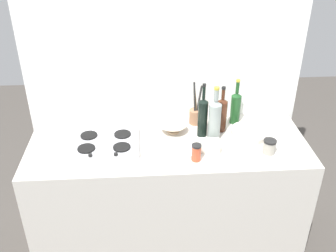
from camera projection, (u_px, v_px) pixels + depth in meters
The scene contains 15 objects.
ground_plane at pixel (168, 241), 3.00m from camera, with size 6.00×6.00×0.00m, color #47423D.
counter_block at pixel (168, 195), 2.78m from camera, with size 1.80×0.70×0.90m, color beige.
backsplash_panel at pixel (164, 79), 2.74m from camera, with size 1.90×0.06×2.35m, color white.
stovetop_hob at pixel (105, 143), 2.51m from camera, with size 0.44×0.34×0.04m.
plate_stack at pixel (248, 133), 2.59m from camera, with size 0.23×0.23×0.05m.
wine_bottle_leftmost at pixel (215, 119), 2.51m from camera, with size 0.08×0.08×0.37m.
wine_bottle_mid_left at pixel (236, 107), 2.71m from camera, with size 0.07×0.07×0.33m.
wine_bottle_mid_right at pixel (203, 117), 2.55m from camera, with size 0.06×0.06×0.37m.
wine_bottle_rightmost at pixel (222, 114), 2.62m from camera, with size 0.07×0.07×0.32m.
mixing_bowl at pixel (173, 128), 2.64m from camera, with size 0.18×0.18×0.06m.
butter_dish at pixel (207, 145), 2.46m from camera, with size 0.16×0.11×0.05m, color silver.
utensil_crock at pixel (196, 115), 2.73m from camera, with size 0.09×0.09×0.31m.
condiment_jar_front at pixel (269, 146), 2.42m from camera, with size 0.08×0.08×0.09m.
condiment_jar_rear at pixel (196, 152), 2.35m from camera, with size 0.06×0.06×0.11m.
cutting_board at pixel (169, 152), 2.43m from camera, with size 0.29×0.19×0.02m, color silver.
Camera 1 is at (-0.15, -2.14, 2.28)m, focal length 42.03 mm.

